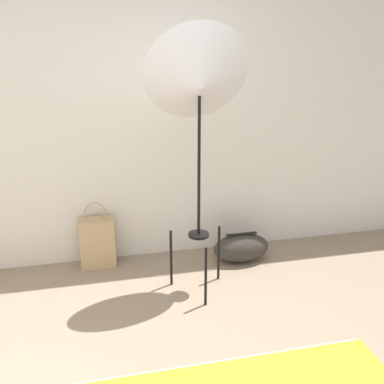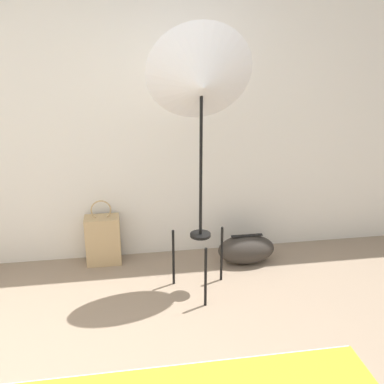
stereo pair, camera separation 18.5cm
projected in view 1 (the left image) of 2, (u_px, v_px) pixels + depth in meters
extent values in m
cube|color=silver|center=(125.00, 108.00, 3.57)|extent=(8.00, 0.05, 2.60)
cylinder|color=black|center=(206.00, 277.00, 3.19)|extent=(0.02, 0.02, 0.46)
cylinder|color=black|center=(171.00, 258.00, 3.45)|extent=(0.02, 0.02, 0.46)
cylinder|color=black|center=(219.00, 253.00, 3.53)|extent=(0.02, 0.02, 0.46)
cylinder|color=black|center=(199.00, 235.00, 3.31)|extent=(0.15, 0.15, 0.02)
cylinder|color=black|center=(199.00, 162.00, 3.13)|extent=(0.02, 0.02, 1.11)
cone|color=silver|center=(199.00, 80.00, 2.94)|extent=(0.73, 0.49, 0.74)
cube|color=tan|center=(97.00, 243.00, 3.75)|extent=(0.29, 0.17, 0.42)
torus|color=tan|center=(95.00, 212.00, 3.66)|extent=(0.17, 0.01, 0.17)
ellipsoid|color=#332D28|center=(241.00, 248.00, 3.85)|extent=(0.49, 0.25, 0.25)
cube|color=black|center=(242.00, 234.00, 3.81)|extent=(0.27, 0.04, 0.01)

